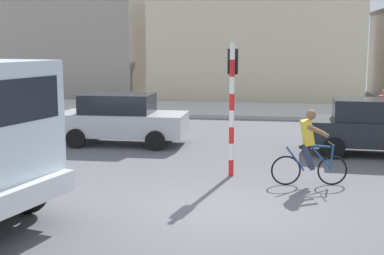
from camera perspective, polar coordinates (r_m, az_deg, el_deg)
ground_plane at (r=10.36m, az=2.88°, el=-8.88°), size 120.00×120.00×0.00m
sidewalk_far at (r=24.85m, az=6.49°, el=1.85°), size 80.00×5.00×0.16m
cyclist at (r=12.21m, az=12.47°, el=-2.12°), size 1.71×0.55×1.72m
traffic_light_pole at (r=12.70m, az=4.33°, el=3.98°), size 0.24×0.43×3.20m
car_red_near at (r=16.09m, az=19.17°, el=0.09°), size 4.08×2.04×1.60m
car_white_mid at (r=16.94m, az=-7.58°, el=0.95°), size 4.01×1.89×1.60m
pedestrian_near_kerb at (r=19.37m, az=19.85°, el=1.60°), size 0.34×0.22×1.62m
building_corner_left at (r=34.73m, az=-12.57°, el=8.94°), size 9.43×7.37×6.43m
building_mid_block at (r=31.22m, az=6.81°, el=8.51°), size 11.80×5.81×5.80m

